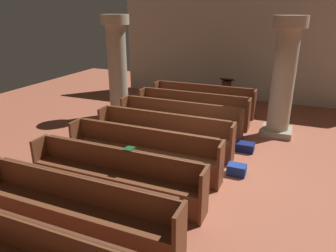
% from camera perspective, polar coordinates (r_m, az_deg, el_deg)
% --- Properties ---
extents(ground_plane, '(19.20, 19.20, 0.00)m').
position_cam_1_polar(ground_plane, '(7.36, 4.88, -6.71)').
color(ground_plane, '#AD5B42').
extents(back_wall, '(10.00, 0.16, 4.50)m').
position_cam_1_polar(back_wall, '(12.55, 14.12, 14.78)').
color(back_wall, beige).
rests_on(back_wall, ground).
extents(pew_row_0, '(3.49, 0.46, 0.94)m').
position_cam_1_polar(pew_row_0, '(10.82, 6.37, 5.06)').
color(pew_row_0, brown).
rests_on(pew_row_0, ground).
extents(pew_row_1, '(3.49, 0.46, 0.94)m').
position_cam_1_polar(pew_row_1, '(9.78, 4.47, 3.46)').
color(pew_row_1, brown).
rests_on(pew_row_1, ground).
extents(pew_row_2, '(3.49, 0.47, 0.94)m').
position_cam_1_polar(pew_row_2, '(8.76, 2.12, 1.48)').
color(pew_row_2, brown).
rests_on(pew_row_2, ground).
extents(pew_row_3, '(3.49, 0.46, 0.94)m').
position_cam_1_polar(pew_row_3, '(7.77, -0.82, -1.02)').
color(pew_row_3, brown).
rests_on(pew_row_3, ground).
extents(pew_row_4, '(3.49, 0.46, 0.94)m').
position_cam_1_polar(pew_row_4, '(6.82, -4.62, -4.22)').
color(pew_row_4, brown).
rests_on(pew_row_4, ground).
extents(pew_row_5, '(3.49, 0.47, 0.94)m').
position_cam_1_polar(pew_row_5, '(5.95, -9.62, -8.38)').
color(pew_row_5, brown).
rests_on(pew_row_5, ground).
extents(pew_row_6, '(3.49, 0.46, 0.94)m').
position_cam_1_polar(pew_row_6, '(5.17, -16.42, -13.77)').
color(pew_row_6, brown).
rests_on(pew_row_6, ground).
extents(pillar_aisle_side, '(0.87, 0.87, 3.21)m').
position_cam_1_polar(pillar_aisle_side, '(9.04, 20.22, 8.50)').
color(pillar_aisle_side, '#9F967E').
rests_on(pillar_aisle_side, ground).
extents(pillar_far_side, '(0.87, 0.87, 3.21)m').
position_cam_1_polar(pillar_far_side, '(10.34, -9.17, 10.83)').
color(pillar_far_side, '#9F967E').
rests_on(pillar_far_side, ground).
extents(lectern, '(0.48, 0.45, 1.08)m').
position_cam_1_polar(lectern, '(11.63, 10.45, 5.63)').
color(lectern, '#492215').
rests_on(lectern, ground).
extents(hymn_book, '(0.16, 0.19, 0.03)m').
position_cam_1_polar(hymn_book, '(5.79, -7.05, -4.13)').
color(hymn_book, '#194723').
rests_on(hymn_book, pew_row_5).
extents(kneeler_box_navy, '(0.43, 0.31, 0.22)m').
position_cam_1_polar(kneeler_box_navy, '(8.12, 13.80, -3.72)').
color(kneeler_box_navy, navy).
rests_on(kneeler_box_navy, ground).
extents(kneeler_box_blue, '(0.39, 0.28, 0.23)m').
position_cam_1_polar(kneeler_box_blue, '(6.96, 12.33, -7.76)').
color(kneeler_box_blue, navy).
rests_on(kneeler_box_blue, ground).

